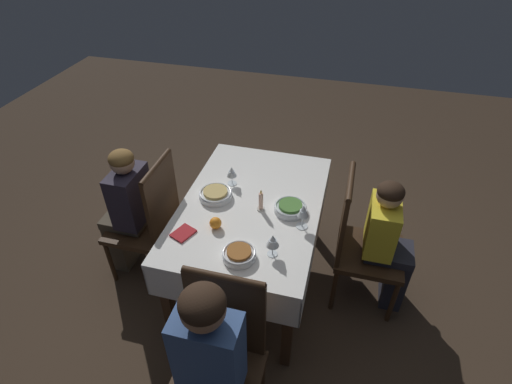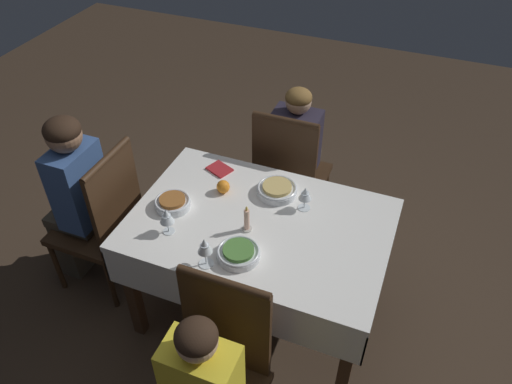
{
  "view_description": "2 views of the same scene",
  "coord_description": "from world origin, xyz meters",
  "px_view_note": "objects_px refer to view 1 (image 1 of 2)",
  "views": [
    {
      "loc": [
        1.92,
        0.53,
        2.4
      ],
      "look_at": [
        0.02,
        0.04,
        0.86
      ],
      "focal_mm": 28.0,
      "sensor_mm": 36.0,
      "label": 1
    },
    {
      "loc": [
        -0.66,
        1.71,
        2.5
      ],
      "look_at": [
        0.04,
        -0.04,
        0.9
      ],
      "focal_mm": 35.0,
      "sensor_mm": 36.0,
      "label": 2
    }
  ],
  "objects_px": {
    "wine_glass_south": "(232,172)",
    "orange_fruit": "(215,223)",
    "chair_south": "(150,218)",
    "person_child_yellow": "(388,241)",
    "chair_east": "(220,355)",
    "chair_north": "(359,239)",
    "napkin_red_folded": "(183,233)",
    "person_child_dark": "(126,208)",
    "dining_table": "(251,215)",
    "candle_centerpiece": "(261,202)",
    "person_adult_denim": "(206,373)",
    "wine_glass_east": "(273,241)",
    "bowl_east": "(239,254)",
    "bowl_north": "(290,208)",
    "bowl_south": "(216,194)",
    "wine_glass_north": "(303,212)"
  },
  "relations": [
    {
      "from": "person_adult_denim",
      "to": "bowl_south",
      "type": "xyz_separation_m",
      "value": [
        -1.1,
        -0.33,
        0.11
      ]
    },
    {
      "from": "person_child_yellow",
      "to": "candle_centerpiece",
      "type": "height_order",
      "value": "person_child_yellow"
    },
    {
      "from": "wine_glass_north",
      "to": "wine_glass_east",
      "type": "bearing_deg",
      "value": -24.76
    },
    {
      "from": "person_child_yellow",
      "to": "bowl_south",
      "type": "height_order",
      "value": "person_child_yellow"
    },
    {
      "from": "chair_south",
      "to": "bowl_north",
      "type": "bearing_deg",
      "value": 94.07
    },
    {
      "from": "person_child_dark",
      "to": "bowl_north",
      "type": "bearing_deg",
      "value": 93.45
    },
    {
      "from": "bowl_east",
      "to": "bowl_north",
      "type": "xyz_separation_m",
      "value": [
        -0.46,
        0.2,
        -0.0
      ]
    },
    {
      "from": "person_child_yellow",
      "to": "chair_north",
      "type": "bearing_deg",
      "value": 90.0
    },
    {
      "from": "chair_south",
      "to": "person_adult_denim",
      "type": "height_order",
      "value": "person_adult_denim"
    },
    {
      "from": "dining_table",
      "to": "person_child_dark",
      "type": "height_order",
      "value": "person_child_dark"
    },
    {
      "from": "person_adult_denim",
      "to": "wine_glass_east",
      "type": "xyz_separation_m",
      "value": [
        -0.7,
        0.14,
        0.18
      ]
    },
    {
      "from": "person_adult_denim",
      "to": "wine_glass_east",
      "type": "relative_size",
      "value": 7.95
    },
    {
      "from": "chair_east",
      "to": "wine_glass_south",
      "type": "bearing_deg",
      "value": 103.9
    },
    {
      "from": "person_child_dark",
      "to": "bowl_south",
      "type": "relative_size",
      "value": 4.82
    },
    {
      "from": "wine_glass_south",
      "to": "orange_fruit",
      "type": "bearing_deg",
      "value": 4.65
    },
    {
      "from": "dining_table",
      "to": "napkin_red_folded",
      "type": "relative_size",
      "value": 8.22
    },
    {
      "from": "person_child_dark",
      "to": "bowl_north",
      "type": "xyz_separation_m",
      "value": [
        -0.07,
        1.15,
        0.19
      ]
    },
    {
      "from": "person_child_dark",
      "to": "chair_south",
      "type": "bearing_deg",
      "value": 90.0
    },
    {
      "from": "bowl_east",
      "to": "chair_north",
      "type": "bearing_deg",
      "value": 129.66
    },
    {
      "from": "dining_table",
      "to": "wine_glass_south",
      "type": "distance_m",
      "value": 0.32
    },
    {
      "from": "chair_south",
      "to": "person_child_yellow",
      "type": "xyz_separation_m",
      "value": [
        -0.16,
        1.61,
        0.03
      ]
    },
    {
      "from": "wine_glass_east",
      "to": "napkin_red_folded",
      "type": "distance_m",
      "value": 0.56
    },
    {
      "from": "person_child_yellow",
      "to": "napkin_red_folded",
      "type": "bearing_deg",
      "value": 110.36
    },
    {
      "from": "wine_glass_south",
      "to": "wine_glass_east",
      "type": "bearing_deg",
      "value": 35.85
    },
    {
      "from": "dining_table",
      "to": "chair_north",
      "type": "xyz_separation_m",
      "value": [
        -0.08,
        0.72,
        -0.12
      ]
    },
    {
      "from": "wine_glass_north",
      "to": "candle_centerpiece",
      "type": "height_order",
      "value": "wine_glass_north"
    },
    {
      "from": "chair_north",
      "to": "candle_centerpiece",
      "type": "relative_size",
      "value": 6.44
    },
    {
      "from": "wine_glass_north",
      "to": "napkin_red_folded",
      "type": "bearing_deg",
      "value": -70.14
    },
    {
      "from": "bowl_south",
      "to": "napkin_red_folded",
      "type": "distance_m",
      "value": 0.38
    },
    {
      "from": "chair_south",
      "to": "person_child_dark",
      "type": "relative_size",
      "value": 0.94
    },
    {
      "from": "bowl_east",
      "to": "napkin_red_folded",
      "type": "relative_size",
      "value": 1.18
    },
    {
      "from": "chair_east",
      "to": "orange_fruit",
      "type": "relative_size",
      "value": 13.71
    },
    {
      "from": "person_child_yellow",
      "to": "candle_centerpiece",
      "type": "xyz_separation_m",
      "value": [
        0.12,
        -0.82,
        0.25
      ]
    },
    {
      "from": "bowl_east",
      "to": "bowl_north",
      "type": "distance_m",
      "value": 0.5
    },
    {
      "from": "bowl_south",
      "to": "wine_glass_south",
      "type": "height_order",
      "value": "wine_glass_south"
    },
    {
      "from": "wine_glass_east",
      "to": "candle_centerpiece",
      "type": "xyz_separation_m",
      "value": [
        -0.36,
        -0.16,
        -0.04
      ]
    },
    {
      "from": "wine_glass_north",
      "to": "bowl_south",
      "type": "relative_size",
      "value": 0.76
    },
    {
      "from": "chair_north",
      "to": "person_child_yellow",
      "type": "relative_size",
      "value": 0.99
    },
    {
      "from": "dining_table",
      "to": "wine_glass_north",
      "type": "bearing_deg",
      "value": 70.01
    },
    {
      "from": "person_adult_denim",
      "to": "bowl_south",
      "type": "bearing_deg",
      "value": 106.84
    },
    {
      "from": "dining_table",
      "to": "wine_glass_north",
      "type": "xyz_separation_m",
      "value": [
        0.13,
        0.35,
        0.21
      ]
    },
    {
      "from": "wine_glass_south",
      "to": "napkin_red_folded",
      "type": "distance_m",
      "value": 0.57
    },
    {
      "from": "person_child_yellow",
      "to": "bowl_north",
      "type": "height_order",
      "value": "person_child_yellow"
    },
    {
      "from": "orange_fruit",
      "to": "dining_table",
      "type": "bearing_deg",
      "value": 151.2
    },
    {
      "from": "person_adult_denim",
      "to": "wine_glass_north",
      "type": "height_order",
      "value": "person_adult_denim"
    },
    {
      "from": "person_child_dark",
      "to": "candle_centerpiece",
      "type": "distance_m",
      "value": 0.99
    },
    {
      "from": "chair_north",
      "to": "dining_table",
      "type": "bearing_deg",
      "value": 96.35
    },
    {
      "from": "chair_north",
      "to": "napkin_red_folded",
      "type": "bearing_deg",
      "value": 113.54
    },
    {
      "from": "wine_glass_south",
      "to": "bowl_north",
      "type": "bearing_deg",
      "value": 67.32
    },
    {
      "from": "bowl_east",
      "to": "bowl_north",
      "type": "relative_size",
      "value": 0.92
    }
  ]
}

